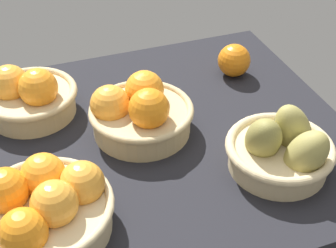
{
  "coord_description": "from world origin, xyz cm",
  "views": [
    {
      "loc": [
        -22.96,
        -75.65,
        68.07
      ],
      "look_at": [
        3.62,
        -1.76,
        7.0
      ],
      "focal_mm": 52.77,
      "sensor_mm": 36.0,
      "label": 1
    }
  ],
  "objects_px": {
    "loose_orange_front_gap": "(234,60)",
    "basket_near_left": "(43,208)",
    "basket_center": "(139,112)",
    "basket_far_left": "(29,96)",
    "basket_near_right_pears": "(282,149)"
  },
  "relations": [
    {
      "from": "basket_near_right_pears",
      "to": "loose_orange_front_gap",
      "type": "height_order",
      "value": "basket_near_right_pears"
    },
    {
      "from": "loose_orange_front_gap",
      "to": "basket_center",
      "type": "bearing_deg",
      "value": -154.63
    },
    {
      "from": "basket_far_left",
      "to": "loose_orange_front_gap",
      "type": "distance_m",
      "value": 0.49
    },
    {
      "from": "basket_far_left",
      "to": "basket_near_left",
      "type": "height_order",
      "value": "basket_far_left"
    },
    {
      "from": "basket_far_left",
      "to": "basket_near_left",
      "type": "distance_m",
      "value": 0.34
    },
    {
      "from": "loose_orange_front_gap",
      "to": "basket_far_left",
      "type": "bearing_deg",
      "value": 179.29
    },
    {
      "from": "basket_center",
      "to": "basket_near_right_pears",
      "type": "bearing_deg",
      "value": -42.44
    },
    {
      "from": "basket_near_left",
      "to": "basket_center",
      "type": "distance_m",
      "value": 0.3
    },
    {
      "from": "basket_near_left",
      "to": "basket_center",
      "type": "xyz_separation_m",
      "value": [
        0.23,
        0.2,
        -0.0
      ]
    },
    {
      "from": "basket_near_right_pears",
      "to": "basket_far_left",
      "type": "bearing_deg",
      "value": 141.37
    },
    {
      "from": "basket_far_left",
      "to": "basket_near_right_pears",
      "type": "xyz_separation_m",
      "value": [
        0.42,
        -0.34,
        0.0
      ]
    },
    {
      "from": "basket_far_left",
      "to": "loose_orange_front_gap",
      "type": "bearing_deg",
      "value": -0.71
    },
    {
      "from": "basket_center",
      "to": "basket_far_left",
      "type": "bearing_deg",
      "value": 145.91
    },
    {
      "from": "loose_orange_front_gap",
      "to": "basket_near_left",
      "type": "bearing_deg",
      "value": -146.69
    },
    {
      "from": "basket_center",
      "to": "loose_orange_front_gap",
      "type": "height_order",
      "value": "basket_center"
    }
  ]
}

